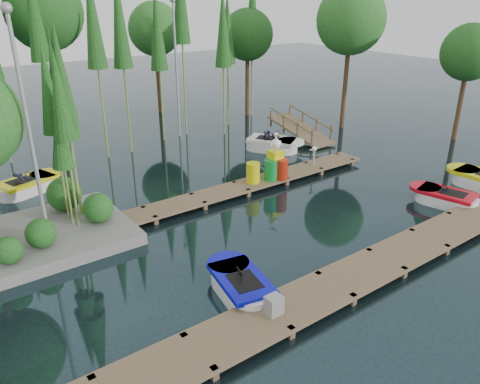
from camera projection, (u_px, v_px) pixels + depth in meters
ground_plane at (237, 230)px, 15.97m from camera, size 90.00×90.00×0.00m
near_dock at (335, 285)px, 12.55m from camera, size 18.00×1.50×0.50m
far_dock at (220, 193)px, 18.28m from camera, size 15.00×1.20×0.50m
tree_screen at (56, 26)px, 20.29m from camera, size 34.42×18.53×10.31m
lamp_island at (26, 116)px, 13.15m from camera, size 0.30×0.30×7.25m
lamp_rear at (176, 58)px, 24.60m from camera, size 0.30×0.30×7.25m
ramp at (301, 129)px, 25.44m from camera, size 1.50×3.94×1.49m
boat_blue at (240, 286)px, 12.50m from camera, size 1.66×2.80×0.88m
boat_red at (445, 198)px, 17.77m from camera, size 1.73×2.77×0.86m
boat_yellow_far at (28, 186)px, 18.84m from camera, size 2.95×1.99×1.35m
boat_white_far at (273, 144)px, 23.78m from camera, size 2.78×3.23×1.41m
utility_cabinet at (274, 305)px, 11.25m from camera, size 0.40×0.34×0.49m
yellow_barrel at (253, 173)px, 18.96m from camera, size 0.56×0.56×0.84m
drum_cluster at (276, 165)px, 19.39m from camera, size 1.13×1.04×1.95m
seagull_post at (314, 153)px, 20.75m from camera, size 0.55×0.30×0.88m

